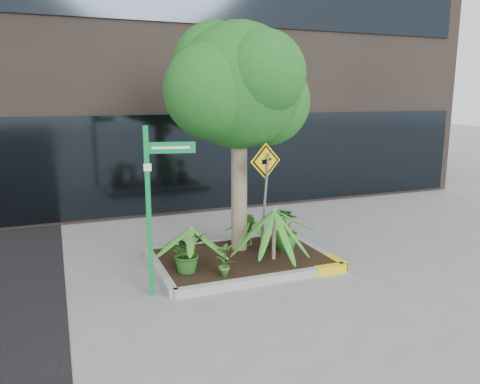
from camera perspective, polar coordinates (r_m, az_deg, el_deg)
name	(u,v)px	position (r m, az deg, el deg)	size (l,w,h in m)	color
ground	(238,270)	(8.81, -0.30, -9.47)	(80.00, 80.00, 0.00)	gray
planter	(244,258)	(9.09, 0.43, -8.10)	(3.35, 2.36, 0.15)	#9E9E99
tree	(239,86)	(9.04, -0.16, 12.78)	(3.06, 2.72, 4.59)	gray
palm_front	(274,210)	(8.68, 4.19, -2.23)	(1.14, 1.14, 1.27)	gray
palm_left	(191,228)	(8.29, -5.98, -4.44)	(0.88, 0.88, 0.98)	gray
palm_back	(250,217)	(9.56, 1.26, -3.01)	(0.73, 0.73, 0.82)	gray
shrub_a	(187,252)	(8.25, -6.45, -7.30)	(0.64, 0.64, 0.71)	#245B1A
shrub_b	(286,229)	(9.37, 5.66, -4.49)	(0.48, 0.48, 0.86)	#2B7021
shrub_c	(225,259)	(8.02, -1.87, -8.15)	(0.32, 0.32, 0.62)	#346820
shrub_d	(246,229)	(9.56, 0.79, -4.55)	(0.39, 0.39, 0.71)	#215618
street_sign_post	(152,192)	(7.46, -10.73, -0.03)	(0.79, 0.91, 2.73)	#0C8B3C
cattle_sign	(265,181)	(8.70, 3.07, 1.38)	(0.66, 0.26, 2.18)	slate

